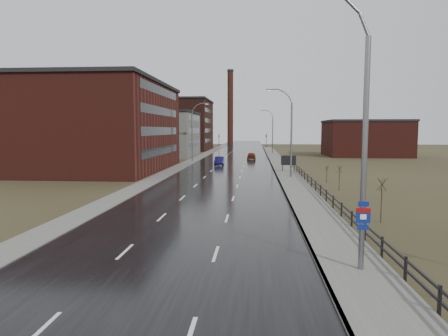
% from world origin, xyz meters
% --- Properties ---
extents(ground, '(320.00, 320.00, 0.00)m').
position_xyz_m(ground, '(0.00, 0.00, 0.00)').
color(ground, '#2D2819').
rests_on(ground, ground).
extents(road, '(14.00, 300.00, 0.06)m').
position_xyz_m(road, '(0.00, 60.00, 0.03)').
color(road, black).
rests_on(road, ground).
extents(sidewalk_right, '(3.20, 180.00, 0.18)m').
position_xyz_m(sidewalk_right, '(8.60, 35.00, 0.09)').
color(sidewalk_right, '#595651').
rests_on(sidewalk_right, ground).
extents(curb_right, '(0.16, 180.00, 0.18)m').
position_xyz_m(curb_right, '(7.08, 35.00, 0.09)').
color(curb_right, slate).
rests_on(curb_right, ground).
extents(sidewalk_left, '(2.40, 260.00, 0.12)m').
position_xyz_m(sidewalk_left, '(-8.20, 60.00, 0.06)').
color(sidewalk_left, '#595651').
rests_on(sidewalk_left, ground).
extents(warehouse_near, '(22.44, 28.56, 13.50)m').
position_xyz_m(warehouse_near, '(-20.99, 45.00, 6.76)').
color(warehouse_near, '#471914').
rests_on(warehouse_near, ground).
extents(warehouse_mid, '(16.32, 20.40, 10.50)m').
position_xyz_m(warehouse_mid, '(-17.99, 78.00, 5.26)').
color(warehouse_mid, slate).
rests_on(warehouse_mid, ground).
extents(warehouse_far, '(26.52, 24.48, 15.50)m').
position_xyz_m(warehouse_far, '(-22.99, 108.00, 7.76)').
color(warehouse_far, '#331611').
rests_on(warehouse_far, ground).
extents(building_right, '(18.36, 16.32, 8.50)m').
position_xyz_m(building_right, '(30.30, 82.00, 4.26)').
color(building_right, '#471914').
rests_on(building_right, ground).
extents(smokestack, '(2.70, 2.70, 30.70)m').
position_xyz_m(smokestack, '(-6.00, 150.00, 15.50)').
color(smokestack, '#331611').
rests_on(smokestack, ground).
extents(streetlight_main, '(3.91, 0.29, 12.11)m').
position_xyz_m(streetlight_main, '(8.47, 2.00, 6.06)').
color(streetlight_main, slate).
rests_on(streetlight_main, ground).
extents(streetlight_right_mid, '(3.36, 0.28, 11.35)m').
position_xyz_m(streetlight_right_mid, '(8.50, 36.00, 5.84)').
color(streetlight_right_mid, slate).
rests_on(streetlight_right_mid, ground).
extents(streetlight_left, '(3.36, 0.28, 11.35)m').
position_xyz_m(streetlight_left, '(-7.70, 62.00, 5.84)').
color(streetlight_left, slate).
rests_on(streetlight_left, ground).
extents(streetlight_right_far, '(3.36, 0.28, 11.35)m').
position_xyz_m(streetlight_right_far, '(8.50, 90.00, 5.84)').
color(streetlight_right_far, slate).
rests_on(streetlight_right_far, ground).
extents(guardrail, '(0.10, 53.05, 1.10)m').
position_xyz_m(guardrail, '(10.30, 18.31, 0.71)').
color(guardrail, black).
rests_on(guardrail, ground).
extents(shrub_c, '(0.71, 0.75, 3.02)m').
position_xyz_m(shrub_c, '(12.63, 11.75, 1.60)').
color(shrub_c, '#382D23').
rests_on(shrub_c, ground).
extents(shrub_d, '(0.52, 0.55, 2.21)m').
position_xyz_m(shrub_d, '(13.50, 19.58, 1.17)').
color(shrub_d, '#382D23').
rests_on(shrub_d, ground).
extents(shrub_e, '(0.61, 0.65, 2.59)m').
position_xyz_m(shrub_e, '(12.81, 25.95, 1.38)').
color(shrub_e, '#382D23').
rests_on(shrub_e, ground).
extents(shrub_f, '(0.47, 0.50, 1.98)m').
position_xyz_m(shrub_f, '(12.66, 32.23, 1.05)').
color(shrub_f, '#382D23').
rests_on(shrub_f, ground).
extents(billboard, '(2.18, 0.17, 2.46)m').
position_xyz_m(billboard, '(9.10, 43.30, 1.67)').
color(billboard, black).
rests_on(billboard, ground).
extents(traffic_light_left, '(0.58, 2.73, 5.30)m').
position_xyz_m(traffic_light_left, '(-8.00, 120.00, 4.60)').
color(traffic_light_left, black).
rests_on(traffic_light_left, ground).
extents(traffic_light_right, '(0.58, 2.73, 5.30)m').
position_xyz_m(traffic_light_right, '(8.00, 120.00, 4.60)').
color(traffic_light_right, black).
rests_on(traffic_light_right, ground).
extents(car_near, '(1.64, 4.46, 1.46)m').
position_xyz_m(car_near, '(-1.99, 54.20, 0.73)').
color(car_near, '#130E46').
rests_on(car_near, ground).
extents(car_far, '(1.81, 4.44, 1.51)m').
position_xyz_m(car_far, '(3.50, 67.53, 0.76)').
color(car_far, '#561F0E').
rests_on(car_far, ground).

